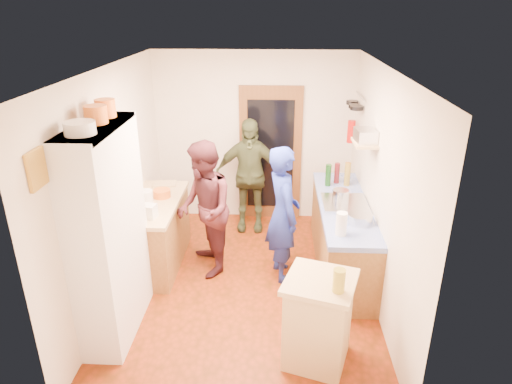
# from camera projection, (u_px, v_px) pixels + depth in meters

# --- Properties ---
(floor) EXTENTS (3.00, 4.00, 0.02)m
(floor) POSITION_uv_depth(u_px,v_px,m) (246.00, 285.00, 5.63)
(floor) COLOR maroon
(floor) RESTS_ON ground
(ceiling) EXTENTS (3.00, 4.00, 0.02)m
(ceiling) POSITION_uv_depth(u_px,v_px,m) (244.00, 67.00, 4.61)
(ceiling) COLOR silver
(ceiling) RESTS_ON ground
(wall_back) EXTENTS (3.00, 0.02, 2.60)m
(wall_back) POSITION_uv_depth(u_px,v_px,m) (254.00, 138.00, 6.97)
(wall_back) COLOR silver
(wall_back) RESTS_ON ground
(wall_front) EXTENTS (3.00, 0.02, 2.60)m
(wall_front) POSITION_uv_depth(u_px,v_px,m) (226.00, 293.00, 3.27)
(wall_front) COLOR silver
(wall_front) RESTS_ON ground
(wall_left) EXTENTS (0.02, 4.00, 2.60)m
(wall_left) POSITION_uv_depth(u_px,v_px,m) (113.00, 185.00, 5.18)
(wall_left) COLOR silver
(wall_left) RESTS_ON ground
(wall_right) EXTENTS (0.02, 4.00, 2.60)m
(wall_right) POSITION_uv_depth(u_px,v_px,m) (381.00, 190.00, 5.05)
(wall_right) COLOR silver
(wall_right) RESTS_ON ground
(door_frame) EXTENTS (0.95, 0.06, 2.10)m
(door_frame) POSITION_uv_depth(u_px,v_px,m) (270.00, 154.00, 7.02)
(door_frame) COLOR brown
(door_frame) RESTS_ON ground
(door_glass) EXTENTS (0.70, 0.02, 1.70)m
(door_glass) POSITION_uv_depth(u_px,v_px,m) (270.00, 155.00, 6.99)
(door_glass) COLOR black
(door_glass) RESTS_ON door_frame
(hutch_body) EXTENTS (0.40, 1.20, 2.20)m
(hutch_body) POSITION_uv_depth(u_px,v_px,m) (109.00, 234.00, 4.52)
(hutch_body) COLOR white
(hutch_body) RESTS_ON ground
(hutch_top_shelf) EXTENTS (0.40, 1.14, 0.04)m
(hutch_top_shelf) POSITION_uv_depth(u_px,v_px,m) (94.00, 128.00, 4.10)
(hutch_top_shelf) COLOR white
(hutch_top_shelf) RESTS_ON hutch_body
(plate_stack) EXTENTS (0.26, 0.26, 0.11)m
(plate_stack) POSITION_uv_depth(u_px,v_px,m) (80.00, 128.00, 3.79)
(plate_stack) COLOR white
(plate_stack) RESTS_ON hutch_top_shelf
(orange_pot_a) EXTENTS (0.21, 0.21, 0.17)m
(orange_pot_a) POSITION_uv_depth(u_px,v_px,m) (96.00, 115.00, 4.12)
(orange_pot_a) COLOR orange
(orange_pot_a) RESTS_ON hutch_top_shelf
(orange_pot_b) EXTENTS (0.19, 0.19, 0.17)m
(orange_pot_b) POSITION_uv_depth(u_px,v_px,m) (105.00, 108.00, 4.35)
(orange_pot_b) COLOR orange
(orange_pot_b) RESTS_ON hutch_top_shelf
(left_counter_base) EXTENTS (0.60, 1.40, 0.85)m
(left_counter_base) POSITION_uv_depth(u_px,v_px,m) (156.00, 235.00, 5.92)
(left_counter_base) COLOR olive
(left_counter_base) RESTS_ON ground
(left_counter_top) EXTENTS (0.64, 1.44, 0.05)m
(left_counter_top) POSITION_uv_depth(u_px,v_px,m) (153.00, 203.00, 5.75)
(left_counter_top) COLOR #D7B97F
(left_counter_top) RESTS_ON left_counter_base
(toaster) EXTENTS (0.24, 0.18, 0.16)m
(toaster) POSITION_uv_depth(u_px,v_px,m) (147.00, 211.00, 5.29)
(toaster) COLOR white
(toaster) RESTS_ON left_counter_top
(kettle) EXTENTS (0.23, 0.23, 0.20)m
(kettle) POSITION_uv_depth(u_px,v_px,m) (146.00, 198.00, 5.58)
(kettle) COLOR white
(kettle) RESTS_ON left_counter_top
(orange_bowl) EXTENTS (0.27, 0.27, 0.10)m
(orange_bowl) POSITION_uv_depth(u_px,v_px,m) (162.00, 193.00, 5.85)
(orange_bowl) COLOR orange
(orange_bowl) RESTS_ON left_counter_top
(chopping_board) EXTENTS (0.32, 0.25, 0.02)m
(chopping_board) POSITION_uv_depth(u_px,v_px,m) (165.00, 184.00, 6.26)
(chopping_board) COLOR #D7B97F
(chopping_board) RESTS_ON left_counter_top
(right_counter_base) EXTENTS (0.60, 2.20, 0.84)m
(right_counter_base) POSITION_uv_depth(u_px,v_px,m) (342.00, 237.00, 5.87)
(right_counter_base) COLOR olive
(right_counter_base) RESTS_ON ground
(right_counter_top) EXTENTS (0.62, 2.22, 0.06)m
(right_counter_top) POSITION_uv_depth(u_px,v_px,m) (344.00, 206.00, 5.69)
(right_counter_top) COLOR #0223A1
(right_counter_top) RESTS_ON right_counter_base
(hob) EXTENTS (0.55, 0.58, 0.04)m
(hob) POSITION_uv_depth(u_px,v_px,m) (345.00, 203.00, 5.64)
(hob) COLOR silver
(hob) RESTS_ON right_counter_top
(pot_on_hob) EXTENTS (0.20, 0.20, 0.13)m
(pot_on_hob) POSITION_uv_depth(u_px,v_px,m) (341.00, 195.00, 5.67)
(pot_on_hob) COLOR silver
(pot_on_hob) RESTS_ON hob
(bottle_a) EXTENTS (0.09, 0.09, 0.30)m
(bottle_a) POSITION_uv_depth(u_px,v_px,m) (328.00, 175.00, 6.18)
(bottle_a) COLOR #143F14
(bottle_a) RESTS_ON right_counter_top
(bottle_b) EXTENTS (0.07, 0.07, 0.29)m
(bottle_b) POSITION_uv_depth(u_px,v_px,m) (337.00, 173.00, 6.28)
(bottle_b) COLOR #591419
(bottle_b) RESTS_ON right_counter_top
(bottle_c) EXTENTS (0.10, 0.10, 0.33)m
(bottle_c) POSITION_uv_depth(u_px,v_px,m) (347.00, 174.00, 6.18)
(bottle_c) COLOR olive
(bottle_c) RESTS_ON right_counter_top
(paper_towel) EXTENTS (0.14, 0.14, 0.26)m
(paper_towel) POSITION_uv_depth(u_px,v_px,m) (341.00, 224.00, 4.88)
(paper_towel) COLOR white
(paper_towel) RESTS_ON right_counter_top
(mixing_bowl) EXTENTS (0.30, 0.30, 0.11)m
(mixing_bowl) POSITION_uv_depth(u_px,v_px,m) (360.00, 218.00, 5.17)
(mixing_bowl) COLOR silver
(mixing_bowl) RESTS_ON right_counter_top
(island_base) EXTENTS (0.69, 0.69, 0.86)m
(island_base) POSITION_uv_depth(u_px,v_px,m) (318.00, 323.00, 4.30)
(island_base) COLOR #D7B97F
(island_base) RESTS_ON ground
(island_top) EXTENTS (0.78, 0.78, 0.05)m
(island_top) POSITION_uv_depth(u_px,v_px,m) (321.00, 282.00, 4.12)
(island_top) COLOR #D7B97F
(island_top) RESTS_ON island_base
(cutting_board) EXTENTS (0.42, 0.37, 0.02)m
(cutting_board) POSITION_uv_depth(u_px,v_px,m) (316.00, 277.00, 4.17)
(cutting_board) COLOR white
(cutting_board) RESTS_ON island_top
(oil_jar) EXTENTS (0.14, 0.14, 0.22)m
(oil_jar) POSITION_uv_depth(u_px,v_px,m) (339.00, 281.00, 3.91)
(oil_jar) COLOR #AD9E2D
(oil_jar) RESTS_ON island_top
(pan_rail) EXTENTS (0.02, 0.65, 0.02)m
(pan_rail) POSITION_uv_depth(u_px,v_px,m) (360.00, 96.00, 6.17)
(pan_rail) COLOR silver
(pan_rail) RESTS_ON wall_right
(pan_hang_a) EXTENTS (0.18, 0.18, 0.05)m
(pan_hang_a) POSITION_uv_depth(u_px,v_px,m) (357.00, 108.00, 6.06)
(pan_hang_a) COLOR black
(pan_hang_a) RESTS_ON pan_rail
(pan_hang_b) EXTENTS (0.16, 0.16, 0.05)m
(pan_hang_b) POSITION_uv_depth(u_px,v_px,m) (354.00, 106.00, 6.26)
(pan_hang_b) COLOR black
(pan_hang_b) RESTS_ON pan_rail
(pan_hang_c) EXTENTS (0.17, 0.17, 0.05)m
(pan_hang_c) POSITION_uv_depth(u_px,v_px,m) (352.00, 102.00, 6.44)
(pan_hang_c) COLOR black
(pan_hang_c) RESTS_ON pan_rail
(wall_shelf) EXTENTS (0.26, 0.42, 0.03)m
(wall_shelf) POSITION_uv_depth(u_px,v_px,m) (365.00, 143.00, 5.32)
(wall_shelf) COLOR #D7B97F
(wall_shelf) RESTS_ON wall_right
(radio) EXTENTS (0.24, 0.32, 0.15)m
(radio) POSITION_uv_depth(u_px,v_px,m) (365.00, 136.00, 5.29)
(radio) COLOR silver
(radio) RESTS_ON wall_shelf
(ext_bracket) EXTENTS (0.06, 0.10, 0.04)m
(ext_bracket) POSITION_uv_depth(u_px,v_px,m) (355.00, 135.00, 6.56)
(ext_bracket) COLOR black
(ext_bracket) RESTS_ON wall_right
(fire_extinguisher) EXTENTS (0.11, 0.11, 0.32)m
(fire_extinguisher) POSITION_uv_depth(u_px,v_px,m) (351.00, 132.00, 6.55)
(fire_extinguisher) COLOR red
(fire_extinguisher) RESTS_ON wall_right
(picture_frame) EXTENTS (0.03, 0.25, 0.30)m
(picture_frame) POSITION_uv_depth(u_px,v_px,m) (37.00, 169.00, 3.46)
(picture_frame) COLOR gold
(picture_frame) RESTS_ON wall_left
(person_hob) EXTENTS (0.56, 0.71, 1.71)m
(person_hob) POSITION_uv_depth(u_px,v_px,m) (286.00, 215.00, 5.50)
(person_hob) COLOR navy
(person_hob) RESTS_ON ground
(person_left) EXTENTS (0.88, 1.00, 1.72)m
(person_left) POSITION_uv_depth(u_px,v_px,m) (206.00, 208.00, 5.66)
(person_left) COLOR #421B20
(person_left) RESTS_ON ground
(person_back) EXTENTS (1.01, 0.42, 1.72)m
(person_back) POSITION_uv_depth(u_px,v_px,m) (250.00, 176.00, 6.71)
(person_back) COLOR #3A4226
(person_back) RESTS_ON ground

